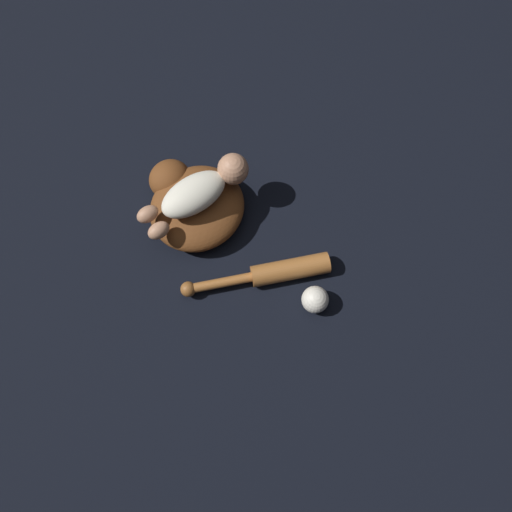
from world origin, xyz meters
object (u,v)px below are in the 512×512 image
object	(u,v)px
baseball_glove	(193,203)
baby_figure	(200,190)
baseball	(315,300)
baseball_bat	(273,273)

from	to	relation	value
baseball_glove	baby_figure	world-z (taller)	baby_figure
baby_figure	baseball	distance (m)	0.45
baseball_glove	baby_figure	distance (m)	0.10
baseball_glove	baseball_bat	bearing A→B (deg)	-88.31
baby_figure	baseball	xyz separation A→B (m)	(0.01, -0.44, -0.11)
baseball_glove	baseball	distance (m)	0.47
baseball_bat	baseball	size ratio (longest dim) A/B	4.84
baseball_bat	baseball	world-z (taller)	baseball
baseball_bat	baseball	distance (m)	0.15
baseball_bat	baseball	bearing A→B (deg)	-81.43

